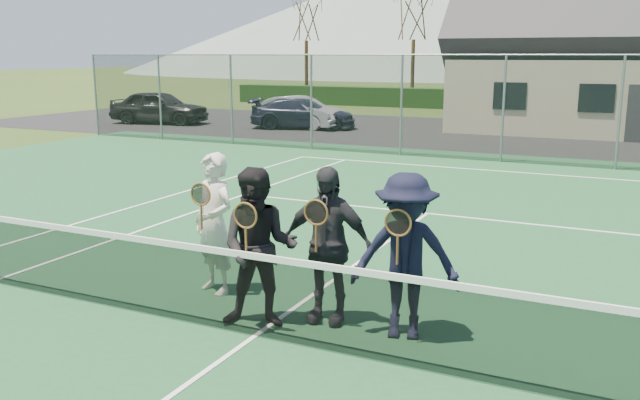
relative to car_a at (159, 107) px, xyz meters
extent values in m
plane|color=#2C4117|center=(15.78, 1.89, -0.73)|extent=(220.00, 220.00, 0.00)
cube|color=#1C4C2B|center=(15.78, -18.11, -0.72)|extent=(30.00, 30.00, 0.02)
cube|color=black|center=(11.78, 1.89, -0.73)|extent=(40.00, 12.00, 0.01)
cube|color=black|center=(15.78, 13.89, -0.18)|extent=(40.00, 1.20, 1.10)
cone|color=slate|center=(-9.22, 76.89, 8.27)|extent=(110.00, 110.00, 18.00)
imported|color=black|center=(0.00, 0.00, 0.00)|extent=(4.54, 2.47, 1.46)
imported|color=#999AA2|center=(6.39, 1.10, -0.08)|extent=(4.12, 1.92, 1.31)
imported|color=black|center=(6.66, 0.90, -0.11)|extent=(4.64, 2.91, 1.25)
cube|color=white|center=(15.78, -6.23, -0.71)|extent=(10.97, 0.06, 0.01)
cube|color=white|center=(15.78, -11.71, -0.71)|extent=(8.23, 0.06, 0.01)
cube|color=white|center=(15.78, -18.11, -0.71)|extent=(0.06, 12.80, 0.01)
cube|color=black|center=(15.78, -18.11, -0.25)|extent=(11.60, 0.02, 0.88)
cube|color=white|center=(15.78, -18.11, 0.20)|extent=(11.60, 0.03, 0.07)
cylinder|color=slate|center=(0.78, -4.61, 0.77)|extent=(0.07, 0.07, 3.00)
cylinder|color=slate|center=(3.78, -4.61, 0.77)|extent=(0.07, 0.07, 3.00)
cylinder|color=slate|center=(6.78, -4.61, 0.77)|extent=(0.07, 0.07, 3.00)
cylinder|color=slate|center=(9.78, -4.61, 0.77)|extent=(0.07, 0.07, 3.00)
cylinder|color=slate|center=(12.78, -4.61, 0.77)|extent=(0.07, 0.07, 3.00)
cylinder|color=slate|center=(15.78, -4.61, 0.77)|extent=(0.07, 0.07, 3.00)
cylinder|color=slate|center=(18.78, -4.61, 0.77)|extent=(0.07, 0.07, 3.00)
cube|color=black|center=(15.78, -4.61, 0.77)|extent=(30.00, 0.03, 3.00)
cylinder|color=slate|center=(15.78, -4.61, 2.27)|extent=(30.00, 0.04, 0.04)
cube|color=black|center=(14.78, 1.87, 0.77)|extent=(1.20, 0.06, 1.00)
cube|color=black|center=(17.78, 1.87, 0.77)|extent=(1.20, 0.06, 1.00)
cylinder|color=#3A2415|center=(-0.22, 14.89, 1.19)|extent=(0.22, 0.22, 3.85)
cylinder|color=#392614|center=(6.78, 14.89, 1.19)|extent=(0.22, 0.22, 3.85)
cylinder|color=#392815|center=(17.78, 14.89, 1.19)|extent=(0.22, 0.22, 3.85)
imported|color=silver|center=(14.58, -17.09, 0.19)|extent=(0.76, 0.63, 1.80)
torus|color=brown|center=(14.58, -17.36, 0.62)|extent=(0.29, 0.02, 0.29)
cylinder|color=black|center=(14.58, -17.36, 0.62)|extent=(0.25, 0.00, 0.25)
cylinder|color=brown|center=(14.58, -17.36, 0.34)|extent=(0.03, 0.03, 0.32)
imported|color=black|center=(15.66, -17.80, 0.19)|extent=(1.06, 0.94, 1.80)
torus|color=brown|center=(15.66, -18.07, 0.62)|extent=(0.29, 0.02, 0.29)
cylinder|color=black|center=(15.66, -18.07, 0.62)|extent=(0.25, 0.00, 0.25)
cylinder|color=brown|center=(15.66, -18.07, 0.34)|extent=(0.03, 0.03, 0.32)
imported|color=#26262B|center=(16.28, -17.35, 0.19)|extent=(1.09, 0.54, 1.80)
torus|color=brown|center=(16.28, -17.62, 0.62)|extent=(0.29, 0.02, 0.29)
cylinder|color=black|center=(16.28, -17.62, 0.62)|extent=(0.25, 0.00, 0.25)
cylinder|color=brown|center=(16.28, -17.62, 0.34)|extent=(0.03, 0.03, 0.32)
imported|color=black|center=(17.22, -17.40, 0.19)|extent=(1.29, 0.92, 1.80)
torus|color=brown|center=(17.22, -17.67, 0.62)|extent=(0.29, 0.02, 0.29)
cylinder|color=black|center=(17.22, -17.67, 0.62)|extent=(0.25, 0.00, 0.25)
cylinder|color=brown|center=(17.22, -17.67, 0.34)|extent=(0.03, 0.03, 0.32)
camera|label=1|loc=(19.38, -23.99, 2.28)|focal=38.00mm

